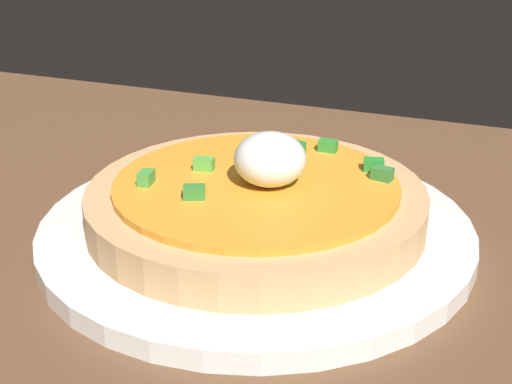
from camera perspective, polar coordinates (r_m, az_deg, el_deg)
dining_table at (r=43.22cm, az=-13.97°, el=-8.39°), size 91.97×74.43×3.28cm
plate at (r=44.67cm, az=-0.00°, el=-3.10°), size 27.62×27.62×1.29cm
pizza at (r=43.72cm, az=0.07°, el=-0.62°), size 21.43×21.43×6.06cm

